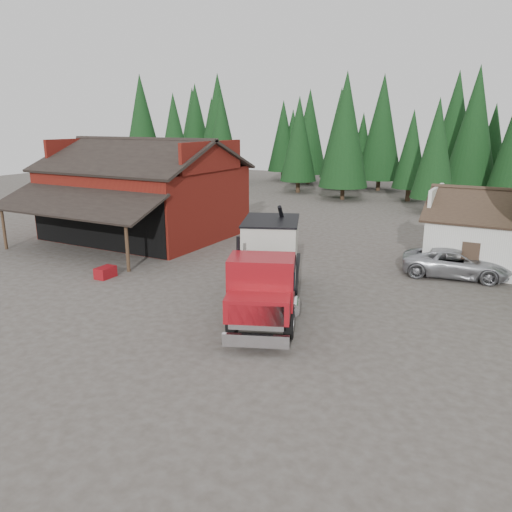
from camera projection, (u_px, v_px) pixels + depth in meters
The scene contains 10 objects.
ground at pixel (187, 299), 24.01m from camera, with size 120.00×120.00×0.00m, color #413B33.
red_barn at pixel (144, 199), 36.79m from camera, with size 12.80×13.63×7.18m.
farmhouse at pixel (505, 240), 28.57m from camera, with size 8.60×6.42×4.65m.
conifer_backdrop at pixel (396, 193), 59.59m from camera, with size 76.00×16.00×16.00m, color black, non-canonical shape.
near_pine_a at pixel (174, 139), 56.26m from camera, with size 4.40×4.40×11.40m.
near_pine_b at pixel (436, 149), 45.12m from camera, with size 3.96×3.96×10.40m.
near_pine_d at pixel (345, 130), 52.75m from camera, with size 5.28×5.28×13.40m.
feed_truck at pixel (268, 265), 22.28m from camera, with size 6.07×9.97×4.39m.
silver_car at pixel (456, 263), 27.21m from camera, with size 2.58×5.60×1.56m, color #ABACB2.
equip_box at pixel (105, 272), 27.15m from camera, with size 0.70×1.10×0.60m, color maroon.
Camera 1 is at (13.80, -18.27, 8.22)m, focal length 35.00 mm.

